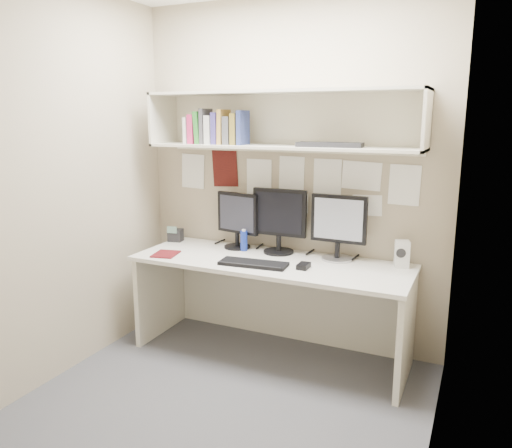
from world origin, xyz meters
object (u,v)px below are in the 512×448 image
at_px(desk, 271,308).
at_px(speaker, 402,254).
at_px(monitor_center, 279,218).
at_px(monitor_right, 339,225).
at_px(keyboard, 253,264).
at_px(desk_phone, 176,235).
at_px(maroon_notebook, 166,254).
at_px(monitor_left, 237,218).

xyz_separation_m(desk, speaker, (0.88, 0.22, 0.46)).
xyz_separation_m(monitor_center, monitor_right, (0.46, 0.00, -0.01)).
xyz_separation_m(monitor_right, keyboard, (-0.49, -0.39, -0.24)).
bearing_deg(speaker, desk, 177.22).
bearing_deg(speaker, desk_phone, 164.09).
relative_size(keyboard, speaker, 2.58).
relative_size(monitor_center, maroon_notebook, 2.38).
bearing_deg(desk_phone, monitor_left, -7.45).
relative_size(desk, keyboard, 4.21).
xyz_separation_m(monitor_left, maroon_notebook, (-0.39, -0.42, -0.23)).
bearing_deg(desk, speaker, 14.13).
bearing_deg(desk_phone, monitor_right, -9.24).
distance_m(desk, keyboard, 0.42).
height_order(monitor_left, desk_phone, monitor_left).
height_order(speaker, desk_phone, speaker).
height_order(monitor_left, monitor_center, monitor_center).
height_order(monitor_right, speaker, monitor_right).
xyz_separation_m(monitor_center, keyboard, (-0.04, -0.39, -0.25)).
xyz_separation_m(speaker, maroon_notebook, (-1.65, -0.42, -0.09)).
relative_size(monitor_center, keyboard, 1.03).
xyz_separation_m(monitor_right, desk_phone, (-1.37, -0.03, -0.20)).
bearing_deg(desk, monitor_right, 27.04).
relative_size(desk, desk_phone, 15.00).
bearing_deg(monitor_center, speaker, -0.15).
height_order(monitor_right, desk_phone, monitor_right).
distance_m(keyboard, speaker, 1.02).
bearing_deg(keyboard, desk_phone, 152.76).
bearing_deg(maroon_notebook, speaker, 1.98).
bearing_deg(speaker, monitor_left, 163.18).
relative_size(monitor_center, speaker, 2.65).
distance_m(desk, monitor_right, 0.79).
relative_size(desk, monitor_left, 4.61).
bearing_deg(desk, monitor_left, 149.88).
bearing_deg(maroon_notebook, desk, 2.10).
height_order(desk, monitor_center, monitor_center).
relative_size(monitor_right, maroon_notebook, 2.30).
xyz_separation_m(monitor_left, speaker, (1.26, 0.00, -0.15)).
distance_m(desk, monitor_left, 0.74).
xyz_separation_m(monitor_center, maroon_notebook, (-0.75, -0.42, -0.26)).
xyz_separation_m(desk, keyboard, (-0.06, -0.17, 0.38)).
bearing_deg(desk_phone, monitor_center, -8.62).
distance_m(monitor_right, maroon_notebook, 1.30).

